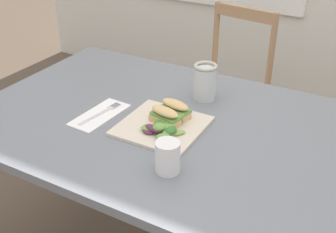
% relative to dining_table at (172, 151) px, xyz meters
% --- Properties ---
extents(dining_table, '(1.37, 0.87, 0.74)m').
position_rel_dining_table_xyz_m(dining_table, '(0.00, 0.00, 0.00)').
color(dining_table, slate).
rests_on(dining_table, ground).
extents(chair_wooden_far, '(0.46, 0.46, 0.87)m').
position_rel_dining_table_xyz_m(chair_wooden_far, '(-0.14, 0.87, -0.17)').
color(chair_wooden_far, tan).
rests_on(chair_wooden_far, ground).
extents(plate_lunch, '(0.26, 0.26, 0.01)m').
position_rel_dining_table_xyz_m(plate_lunch, '(-0.01, -0.05, 0.12)').
color(plate_lunch, beige).
rests_on(plate_lunch, dining_table).
extents(sandwich_half_front, '(0.11, 0.08, 0.06)m').
position_rel_dining_table_xyz_m(sandwich_half_front, '(-0.01, -0.03, 0.16)').
color(sandwich_half_front, '#DBB270').
rests_on(sandwich_half_front, plate_lunch).
extents(sandwich_half_back, '(0.11, 0.08, 0.06)m').
position_rel_dining_table_xyz_m(sandwich_half_back, '(0.00, 0.02, 0.16)').
color(sandwich_half_back, '#DBB270').
rests_on(sandwich_half_back, plate_lunch).
extents(salad_mixed_greens, '(0.15, 0.11, 0.04)m').
position_rel_dining_table_xyz_m(salad_mixed_greens, '(0.01, -0.09, 0.14)').
color(salad_mixed_greens, '#84A84C').
rests_on(salad_mixed_greens, plate_lunch).
extents(napkin_folded, '(0.11, 0.23, 0.00)m').
position_rel_dining_table_xyz_m(napkin_folded, '(-0.24, -0.08, 0.12)').
color(napkin_folded, white).
rests_on(napkin_folded, dining_table).
extents(fork_on_napkin, '(0.05, 0.19, 0.00)m').
position_rel_dining_table_xyz_m(fork_on_napkin, '(-0.23, -0.06, 0.12)').
color(fork_on_napkin, silver).
rests_on(fork_on_napkin, napkin_folded).
extents(mason_jar_iced_tea, '(0.08, 0.08, 0.13)m').
position_rel_dining_table_xyz_m(mason_jar_iced_tea, '(0.02, 0.21, 0.18)').
color(mason_jar_iced_tea, '#C67528').
rests_on(mason_jar_iced_tea, dining_table).
extents(cup_extra_side, '(0.07, 0.07, 0.09)m').
position_rel_dining_table_xyz_m(cup_extra_side, '(0.12, -0.24, 0.16)').
color(cup_extra_side, white).
rests_on(cup_extra_side, dining_table).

